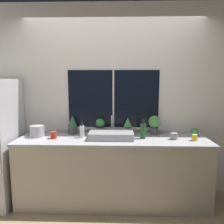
% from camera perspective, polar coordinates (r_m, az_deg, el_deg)
% --- Properties ---
extents(ground_plane, '(14.00, 14.00, 0.00)m').
position_cam_1_polar(ground_plane, '(2.96, -0.01, -25.45)').
color(ground_plane, '#937F60').
extents(wall_back, '(8.00, 0.09, 2.70)m').
position_cam_1_polar(wall_back, '(3.15, 0.37, 2.89)').
color(wall_back, silver).
rests_on(wall_back, ground_plane).
extents(counter, '(2.49, 0.63, 0.89)m').
position_cam_1_polar(counter, '(3.02, 0.18, -15.14)').
color(counter, '#B2A893').
rests_on(counter, ground_plane).
extents(sink, '(0.58, 0.42, 0.27)m').
position_cam_1_polar(sink, '(2.88, -0.16, -5.93)').
color(sink, '#ADADB2').
rests_on(sink, counter).
extents(potted_plant_far_left, '(0.13, 0.13, 0.26)m').
position_cam_1_polar(potted_plant_far_left, '(3.13, -10.28, -3.13)').
color(potted_plant_far_left, '#4C4C51').
rests_on(potted_plant_far_left, counter).
extents(potted_plant_center_left, '(0.13, 0.13, 0.22)m').
position_cam_1_polar(potted_plant_center_left, '(3.08, -3.11, -3.67)').
color(potted_plant_center_left, '#4C4C51').
rests_on(potted_plant_center_left, counter).
extents(potted_plant_center_right, '(0.12, 0.12, 0.24)m').
position_cam_1_polar(potted_plant_center_right, '(3.07, 4.13, -3.49)').
color(potted_plant_center_right, '#4C4C51').
rests_on(potted_plant_center_right, counter).
extents(potted_plant_far_right, '(0.17, 0.17, 0.27)m').
position_cam_1_polar(potted_plant_far_right, '(3.10, 11.03, -2.99)').
color(potted_plant_far_right, '#4C4C51').
rests_on(potted_plant_far_right, counter).
extents(soap_bottle, '(0.06, 0.06, 0.20)m').
position_cam_1_polar(soap_bottle, '(2.92, -7.83, -5.02)').
color(soap_bottle, white).
rests_on(soap_bottle, counter).
extents(bottle_tall, '(0.07, 0.07, 0.25)m').
position_cam_1_polar(bottle_tall, '(2.88, 8.09, -4.85)').
color(bottle_tall, '#235128').
rests_on(bottle_tall, counter).
extents(mug_green, '(0.09, 0.09, 0.10)m').
position_cam_1_polar(mug_green, '(3.19, 20.85, -5.01)').
color(mug_green, '#38844C').
rests_on(mug_green, counter).
extents(mug_red, '(0.08, 0.08, 0.09)m').
position_cam_1_polar(mug_red, '(2.96, -14.99, -5.84)').
color(mug_red, '#B72D28').
rests_on(mug_red, counter).
extents(mug_grey, '(0.09, 0.09, 0.08)m').
position_cam_1_polar(mug_grey, '(2.93, 15.90, -6.08)').
color(mug_grey, gray).
rests_on(mug_grey, counter).
extents(mug_yellow, '(0.07, 0.07, 0.08)m').
position_cam_1_polar(mug_yellow, '(2.95, 20.76, -6.25)').
color(mug_yellow, gold).
rests_on(mug_yellow, counter).
extents(kettle, '(0.19, 0.19, 0.17)m').
position_cam_1_polar(kettle, '(3.11, -18.96, -4.64)').
color(kettle, '#B2B2B7').
rests_on(kettle, counter).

